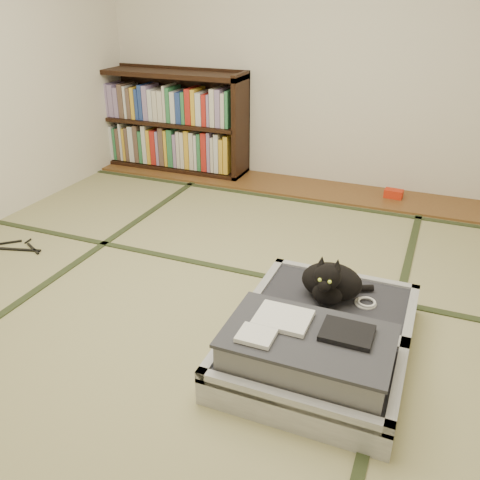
% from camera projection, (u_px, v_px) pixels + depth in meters
% --- Properties ---
extents(floor, '(4.50, 4.50, 0.00)m').
position_uv_depth(floor, '(209.00, 303.00, 2.88)').
color(floor, tan).
rests_on(floor, ground).
extents(wood_strip, '(4.00, 0.50, 0.02)m').
position_uv_depth(wood_strip, '(305.00, 188.00, 4.54)').
color(wood_strip, brown).
rests_on(wood_strip, ground).
extents(red_item, '(0.16, 0.10, 0.07)m').
position_uv_depth(red_item, '(394.00, 194.00, 4.28)').
color(red_item, red).
rests_on(red_item, wood_strip).
extents(room_shell, '(4.50, 4.50, 4.50)m').
position_uv_depth(room_shell, '(199.00, 24.00, 2.24)').
color(room_shell, white).
rests_on(room_shell, ground).
extents(tatami_borders, '(4.00, 4.50, 0.01)m').
position_uv_depth(tatami_borders, '(241.00, 264.00, 3.29)').
color(tatami_borders, '#2D381E').
rests_on(tatami_borders, ground).
extents(bookcase, '(1.51, 0.35, 0.97)m').
position_uv_depth(bookcase, '(170.00, 123.00, 4.87)').
color(bookcase, black).
rests_on(bookcase, wood_strip).
extents(suitcase, '(0.81, 1.08, 0.32)m').
position_uv_depth(suitcase, '(318.00, 340.00, 2.40)').
color(suitcase, silver).
rests_on(suitcase, floor).
extents(cat, '(0.36, 0.36, 0.29)m').
position_uv_depth(cat, '(331.00, 282.00, 2.58)').
color(cat, black).
rests_on(cat, suitcase).
extents(cable_coil, '(0.11, 0.11, 0.03)m').
position_uv_depth(cable_coil, '(366.00, 303.00, 2.58)').
color(cable_coil, white).
rests_on(cable_coil, suitcase).
extents(hanger, '(0.40, 0.23, 0.01)m').
position_uv_depth(hanger, '(17.00, 247.00, 3.49)').
color(hanger, black).
rests_on(hanger, floor).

